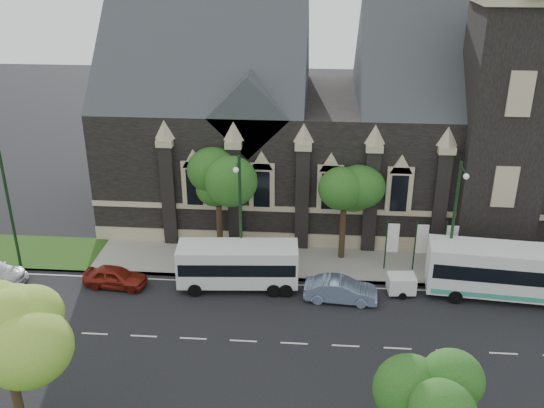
# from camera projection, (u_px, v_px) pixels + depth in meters

# --- Properties ---
(ground) EXTENTS (160.00, 160.00, 0.00)m
(ground) POSITION_uv_depth(u_px,v_px,m) (294.00, 343.00, 35.65)
(ground) COLOR black
(ground) RESTS_ON ground
(sidewalk) EXTENTS (80.00, 5.00, 0.15)m
(sidewalk) POSITION_uv_depth(u_px,v_px,m) (300.00, 263.00, 44.27)
(sidewalk) COLOR gray
(sidewalk) RESTS_ON ground
(museum) EXTENTS (40.00, 17.70, 29.90)m
(museum) POSITION_uv_depth(u_px,v_px,m) (369.00, 121.00, 49.07)
(museum) COLOR black
(museum) RESTS_ON ground
(tree_park_near) EXTENTS (4.42, 4.42, 8.56)m
(tree_park_near) POSITION_uv_depth(u_px,v_px,m) (11.00, 333.00, 25.89)
(tree_park_near) COLOR black
(tree_park_near) RESTS_ON ground
(tree_park_east) EXTENTS (3.40, 3.40, 6.28)m
(tree_park_east) POSITION_uv_depth(u_px,v_px,m) (436.00, 398.00, 24.83)
(tree_park_east) COLOR black
(tree_park_east) RESTS_ON ground
(tree_walk_right) EXTENTS (4.08, 4.08, 7.80)m
(tree_walk_right) POSITION_uv_depth(u_px,v_px,m) (348.00, 185.00, 42.81)
(tree_walk_right) COLOR black
(tree_walk_right) RESTS_ON ground
(tree_walk_left) EXTENTS (3.91, 3.91, 7.64)m
(tree_walk_left) POSITION_uv_depth(u_px,v_px,m) (221.00, 182.00, 43.48)
(tree_walk_left) COLOR black
(tree_walk_left) RESTS_ON ground
(street_lamp_near) EXTENTS (0.36, 1.88, 9.00)m
(street_lamp_near) POSITION_uv_depth(u_px,v_px,m) (455.00, 219.00, 39.32)
(street_lamp_near) COLOR black
(street_lamp_near) RESTS_ON ground
(street_lamp_mid) EXTENTS (0.36, 1.88, 9.00)m
(street_lamp_mid) POSITION_uv_depth(u_px,v_px,m) (240.00, 212.00, 40.32)
(street_lamp_mid) COLOR black
(street_lamp_mid) RESTS_ON ground
(street_lamp_far) EXTENTS (0.36, 1.88, 9.00)m
(street_lamp_far) POSITION_uv_depth(u_px,v_px,m) (7.00, 204.00, 41.46)
(street_lamp_far) COLOR black
(street_lamp_far) RESTS_ON ground
(banner_flag_left) EXTENTS (0.90, 0.10, 4.00)m
(banner_flag_left) POSITION_uv_depth(u_px,v_px,m) (390.00, 241.00, 42.43)
(banner_flag_left) COLOR black
(banner_flag_left) RESTS_ON ground
(banner_flag_center) EXTENTS (0.90, 0.10, 4.00)m
(banner_flag_center) POSITION_uv_depth(u_px,v_px,m) (419.00, 242.00, 42.28)
(banner_flag_center) COLOR black
(banner_flag_center) RESTS_ON ground
(banner_flag_right) EXTENTS (0.90, 0.10, 4.00)m
(banner_flag_right) POSITION_uv_depth(u_px,v_px,m) (449.00, 243.00, 42.14)
(banner_flag_right) COLOR black
(banner_flag_right) RESTS_ON ground
(tour_coach) EXTENTS (12.56, 3.81, 3.61)m
(tour_coach) POSITION_uv_depth(u_px,v_px,m) (526.00, 273.00, 39.23)
(tour_coach) COLOR white
(tour_coach) RESTS_ON ground
(shuttle_bus) EXTENTS (8.17, 3.28, 3.09)m
(shuttle_bus) POSITION_uv_depth(u_px,v_px,m) (238.00, 263.00, 40.71)
(shuttle_bus) COLOR silver
(shuttle_bus) RESTS_ON ground
(box_trailer) EXTENTS (2.63, 1.55, 1.38)m
(box_trailer) POSITION_uv_depth(u_px,v_px,m) (401.00, 284.00, 40.25)
(box_trailer) COLOR silver
(box_trailer) RESTS_ON ground
(sedan) EXTENTS (4.84, 1.99, 1.56)m
(sedan) POSITION_uv_depth(u_px,v_px,m) (341.00, 290.00, 39.54)
(sedan) COLOR #7B8EB2
(sedan) RESTS_ON ground
(car_far_red) EXTENTS (4.43, 2.11, 1.46)m
(car_far_red) POSITION_uv_depth(u_px,v_px,m) (115.00, 277.00, 41.15)
(car_far_red) COLOR maroon
(car_far_red) RESTS_ON ground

